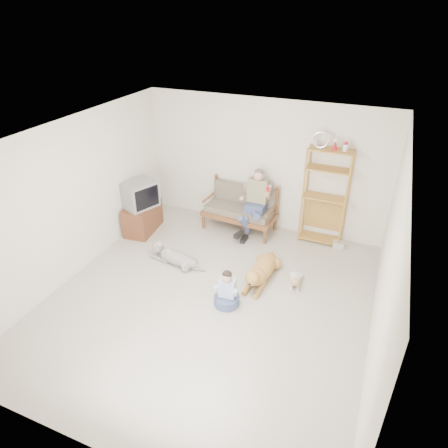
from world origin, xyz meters
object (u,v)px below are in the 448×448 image
at_px(etagere, 325,196).
at_px(loveseat, 241,207).
at_px(golden_retriever, 261,271).
at_px(tv_stand, 143,218).

bearing_deg(etagere, loveseat, -175.39).
xyz_separation_m(etagere, golden_retriever, (-0.69, -1.70, -0.82)).
bearing_deg(tv_stand, etagere, 10.41).
xyz_separation_m(tv_stand, golden_retriever, (2.84, -0.67, -0.12)).
relative_size(loveseat, etagere, 0.69).
relative_size(loveseat, golden_retriever, 1.08).
xyz_separation_m(loveseat, tv_stand, (-1.86, -0.89, -0.19)).
height_order(etagere, tv_stand, etagere).
bearing_deg(golden_retriever, tv_stand, 169.14).
relative_size(etagere, golden_retriever, 1.57).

